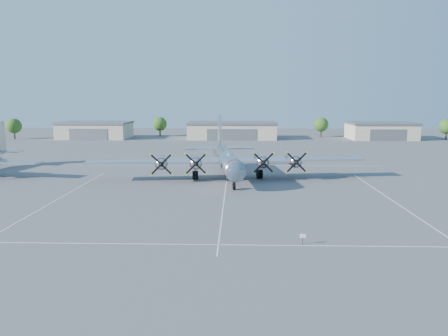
{
  "coord_description": "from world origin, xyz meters",
  "views": [
    {
      "loc": [
        1.65,
        -60.18,
        13.33
      ],
      "look_at": [
        -0.21,
        2.13,
        3.2
      ],
      "focal_mm": 35.0,
      "sensor_mm": 36.0,
      "label": 1
    }
  ],
  "objects_px": {
    "tree_west": "(160,124)",
    "main_bomber_b29": "(226,177)",
    "tree_far_west": "(14,126)",
    "hangar_west": "(95,130)",
    "hangar_east": "(381,131)",
    "hangar_center": "(232,130)",
    "info_placard": "(303,237)",
    "tree_east": "(321,125)",
    "tree_far_east": "(447,126)"
  },
  "relations": [
    {
      "from": "hangar_west",
      "to": "tree_far_east",
      "type": "distance_m",
      "value": 113.03
    },
    {
      "from": "hangar_center",
      "to": "tree_far_east",
      "type": "xyz_separation_m",
      "value": [
        68.0,
        -1.96,
        1.51
      ]
    },
    {
      "from": "hangar_west",
      "to": "hangar_east",
      "type": "height_order",
      "value": "same"
    },
    {
      "from": "hangar_west",
      "to": "tree_east",
      "type": "height_order",
      "value": "tree_east"
    },
    {
      "from": "hangar_east",
      "to": "tree_far_west",
      "type": "xyz_separation_m",
      "value": [
        -118.0,
        -3.96,
        1.51
      ]
    },
    {
      "from": "tree_far_west",
      "to": "info_placard",
      "type": "xyz_separation_m",
      "value": [
        77.69,
        -99.73,
        -3.5
      ]
    },
    {
      "from": "hangar_west",
      "to": "tree_far_west",
      "type": "height_order",
      "value": "tree_far_west"
    },
    {
      "from": "tree_far_east",
      "to": "info_placard",
      "type": "distance_m",
      "value": 118.32
    },
    {
      "from": "hangar_west",
      "to": "info_placard",
      "type": "height_order",
      "value": "hangar_west"
    },
    {
      "from": "hangar_center",
      "to": "info_placard",
      "type": "bearing_deg",
      "value": -85.76
    },
    {
      "from": "tree_far_west",
      "to": "info_placard",
      "type": "distance_m",
      "value": 126.47
    },
    {
      "from": "tree_east",
      "to": "info_placard",
      "type": "distance_m",
      "value": 112.03
    },
    {
      "from": "hangar_west",
      "to": "tree_west",
      "type": "relative_size",
      "value": 3.4
    },
    {
      "from": "tree_east",
      "to": "hangar_west",
      "type": "bearing_deg",
      "value": -175.4
    },
    {
      "from": "tree_west",
      "to": "main_bomber_b29",
      "type": "relative_size",
      "value": 0.15
    },
    {
      "from": "tree_west",
      "to": "info_placard",
      "type": "distance_m",
      "value": 116.47
    },
    {
      "from": "tree_far_east",
      "to": "main_bomber_b29",
      "type": "height_order",
      "value": "tree_far_east"
    },
    {
      "from": "tree_west",
      "to": "tree_east",
      "type": "relative_size",
      "value": 1.0
    },
    {
      "from": "tree_west",
      "to": "info_placard",
      "type": "relative_size",
      "value": 6.51
    },
    {
      "from": "tree_far_west",
      "to": "tree_far_east",
      "type": "height_order",
      "value": "same"
    },
    {
      "from": "main_bomber_b29",
      "to": "info_placard",
      "type": "relative_size",
      "value": 44.46
    },
    {
      "from": "hangar_east",
      "to": "tree_far_east",
      "type": "distance_m",
      "value": 20.15
    },
    {
      "from": "hangar_east",
      "to": "info_placard",
      "type": "relative_size",
      "value": 20.2
    },
    {
      "from": "hangar_east",
      "to": "tree_far_east",
      "type": "bearing_deg",
      "value": -5.61
    },
    {
      "from": "hangar_center",
      "to": "tree_far_east",
      "type": "bearing_deg",
      "value": -1.65
    },
    {
      "from": "hangar_west",
      "to": "hangar_center",
      "type": "distance_m",
      "value": 45.0
    },
    {
      "from": "tree_east",
      "to": "main_bomber_b29",
      "type": "bearing_deg",
      "value": -111.76
    },
    {
      "from": "hangar_west",
      "to": "tree_west",
      "type": "distance_m",
      "value": 21.61
    },
    {
      "from": "hangar_east",
      "to": "tree_far_west",
      "type": "height_order",
      "value": "tree_far_west"
    },
    {
      "from": "hangar_center",
      "to": "tree_west",
      "type": "height_order",
      "value": "tree_west"
    },
    {
      "from": "hangar_east",
      "to": "main_bomber_b29",
      "type": "xyz_separation_m",
      "value": [
        -48.12,
        -69.39,
        -2.71
      ]
    },
    {
      "from": "hangar_center",
      "to": "hangar_east",
      "type": "height_order",
      "value": "same"
    },
    {
      "from": "tree_west",
      "to": "tree_east",
      "type": "xyz_separation_m",
      "value": [
        55.0,
        -2.0,
        0.0
      ]
    },
    {
      "from": "hangar_east",
      "to": "main_bomber_b29",
      "type": "height_order",
      "value": "hangar_east"
    },
    {
      "from": "tree_west",
      "to": "info_placard",
      "type": "height_order",
      "value": "tree_west"
    },
    {
      "from": "hangar_west",
      "to": "hangar_center",
      "type": "relative_size",
      "value": 0.79
    },
    {
      "from": "tree_far_west",
      "to": "main_bomber_b29",
      "type": "xyz_separation_m",
      "value": [
        69.88,
        -65.43,
        -4.22
      ]
    },
    {
      "from": "tree_west",
      "to": "info_placard",
      "type": "bearing_deg",
      "value": -73.69
    },
    {
      "from": "hangar_west",
      "to": "hangar_center",
      "type": "bearing_deg",
      "value": -0.0
    },
    {
      "from": "hangar_center",
      "to": "tree_far_west",
      "type": "xyz_separation_m",
      "value": [
        -70.0,
        -3.96,
        1.51
      ]
    },
    {
      "from": "tree_west",
      "to": "main_bomber_b29",
      "type": "distance_m",
      "value": 81.44
    },
    {
      "from": "tree_east",
      "to": "main_bomber_b29",
      "type": "height_order",
      "value": "tree_east"
    },
    {
      "from": "hangar_west",
      "to": "main_bomber_b29",
      "type": "distance_m",
      "value": 82.69
    },
    {
      "from": "tree_west",
      "to": "tree_east",
      "type": "height_order",
      "value": "same"
    },
    {
      "from": "tree_west",
      "to": "hangar_west",
      "type": "bearing_deg",
      "value": -158.11
    },
    {
      "from": "tree_east",
      "to": "main_bomber_b29",
      "type": "distance_m",
      "value": 81.33
    },
    {
      "from": "hangar_center",
      "to": "tree_far_east",
      "type": "relative_size",
      "value": 4.31
    },
    {
      "from": "tree_far_west",
      "to": "hangar_center",
      "type": "bearing_deg",
      "value": 3.24
    },
    {
      "from": "hangar_west",
      "to": "hangar_east",
      "type": "bearing_deg",
      "value": 0.0
    },
    {
      "from": "hangar_east",
      "to": "info_placard",
      "type": "height_order",
      "value": "hangar_east"
    }
  ]
}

